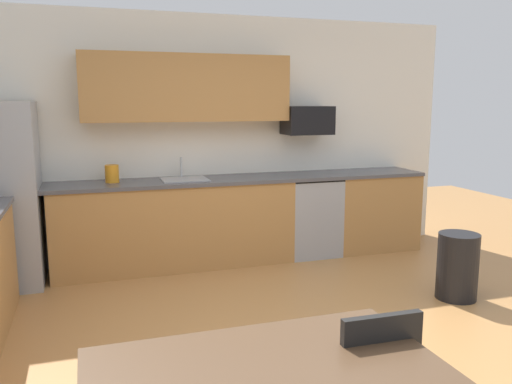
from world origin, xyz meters
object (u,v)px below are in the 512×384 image
at_px(kettle, 112,175).
at_px(oven_range, 309,215).
at_px(microwave, 307,120).
at_px(trash_bin, 457,266).

bearing_deg(kettle, oven_range, -1.31).
bearing_deg(microwave, oven_range, -90.00).
xyz_separation_m(oven_range, kettle, (-2.19, 0.05, 0.56)).
xyz_separation_m(oven_range, trash_bin, (0.69, -1.74, -0.16)).
distance_m(oven_range, trash_bin, 1.87).
height_order(oven_range, microwave, microwave).
relative_size(oven_range, trash_bin, 1.52).
xyz_separation_m(microwave, trash_bin, (0.69, -1.84, -1.25)).
bearing_deg(oven_range, microwave, 90.00).
height_order(oven_range, trash_bin, oven_range).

